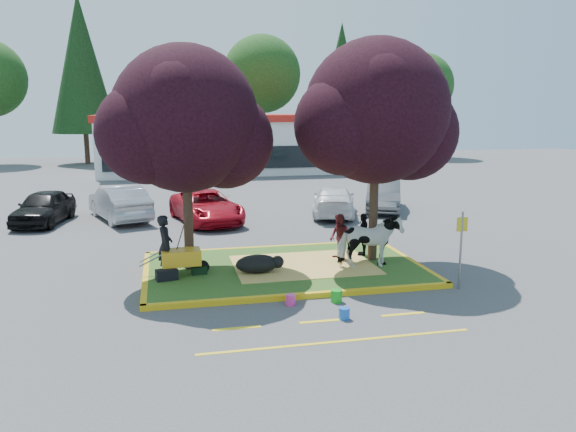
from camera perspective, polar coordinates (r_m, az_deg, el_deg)
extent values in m
plane|color=#424244|center=(17.10, -0.39, -5.60)|extent=(90.00, 90.00, 0.00)
cube|color=#264917|center=(17.08, -0.39, -5.36)|extent=(8.00, 5.00, 0.15)
cube|color=gold|center=(14.68, 1.77, -8.10)|extent=(8.30, 0.16, 0.15)
cube|color=gold|center=(19.52, -2.00, -3.30)|extent=(8.30, 0.16, 0.15)
cube|color=gold|center=(16.73, -14.26, -6.05)|extent=(0.16, 5.30, 0.15)
cube|color=gold|center=(18.35, 12.20, -4.46)|extent=(0.16, 5.30, 0.15)
cube|color=#E5C55E|center=(17.19, 1.57, -4.98)|extent=(4.20, 3.00, 0.01)
cylinder|color=black|center=(16.70, -10.12, 0.58)|extent=(0.28, 0.28, 3.53)
sphere|color=black|center=(16.44, -10.43, 9.69)|extent=(4.20, 4.20, 4.20)
sphere|color=black|center=(16.75, -6.40, 7.66)|extent=(2.86, 2.86, 2.86)
sphere|color=black|center=(16.14, -14.10, 8.19)|extent=(2.86, 2.86, 2.86)
cylinder|color=black|center=(17.66, 8.70, 1.46)|extent=(0.28, 0.28, 3.70)
sphere|color=black|center=(17.44, 8.96, 10.48)|extent=(4.40, 4.40, 4.40)
sphere|color=black|center=(18.11, 12.27, 8.29)|extent=(2.99, 2.99, 2.99)
sphere|color=black|center=(16.78, 5.76, 9.20)|extent=(2.99, 2.99, 2.99)
cube|color=yellow|center=(12.86, -5.22, -11.29)|extent=(1.10, 0.12, 0.01)
cube|color=yellow|center=(13.24, 3.54, -10.60)|extent=(1.10, 0.12, 0.01)
cube|color=yellow|center=(13.90, 11.60, -9.75)|extent=(1.10, 0.12, 0.01)
cube|color=yellow|center=(12.18, 5.15, -12.59)|extent=(6.00, 0.10, 0.01)
cube|color=silver|center=(44.46, -5.59, 7.12)|extent=(20.00, 8.00, 4.00)
cube|color=#AC1A12|center=(44.37, -5.64, 9.89)|extent=(20.40, 8.40, 0.50)
cube|color=black|center=(40.50, -4.85, 5.92)|extent=(19.00, 0.10, 1.60)
cylinder|color=black|center=(53.50, -19.79, 7.12)|extent=(0.44, 0.44, 3.92)
cone|color=black|center=(53.56, -20.26, 14.30)|extent=(5.60, 5.60, 11.90)
cylinder|color=black|center=(54.65, -11.16, 7.17)|extent=(0.44, 0.44, 3.08)
sphere|color=#143811|center=(54.58, -11.37, 12.71)|extent=(6.16, 6.16, 6.16)
cylinder|color=black|center=(54.44, -2.63, 7.64)|extent=(0.44, 0.44, 3.64)
sphere|color=#143811|center=(54.45, -2.68, 14.21)|extent=(7.28, 7.28, 7.28)
cylinder|color=black|center=(56.87, 5.32, 7.67)|extent=(0.44, 0.44, 3.50)
cone|color=black|center=(56.86, 5.43, 13.72)|extent=(5.00, 5.00, 10.62)
cylinder|color=black|center=(58.92, 13.11, 7.41)|extent=(0.44, 0.44, 3.22)
sphere|color=#143811|center=(58.87, 13.34, 12.78)|extent=(6.44, 6.44, 6.44)
imported|color=white|center=(16.90, 8.26, -2.59)|extent=(1.93, 0.95, 1.60)
ellipsoid|color=black|center=(16.33, -3.17, -4.88)|extent=(1.31, 0.84, 0.54)
imported|color=black|center=(16.34, -12.36, -2.92)|extent=(0.42, 0.64, 1.74)
imported|color=#4A151A|center=(17.64, 5.24, -2.17)|extent=(0.67, 0.80, 1.46)
imported|color=black|center=(18.31, 7.67, -1.86)|extent=(0.65, 0.88, 1.39)
cylinder|color=black|center=(16.45, -8.68, -5.14)|extent=(0.40, 0.10, 0.39)
cylinder|color=slate|center=(16.20, -12.09, -5.71)|extent=(0.04, 0.04, 0.28)
cylinder|color=slate|center=(16.66, -12.11, -5.25)|extent=(0.04, 0.04, 0.28)
cube|color=orange|center=(16.34, -10.81, -4.13)|extent=(1.12, 0.71, 0.44)
cylinder|color=slate|center=(16.10, -13.70, -4.39)|extent=(0.71, 0.08, 0.36)
cylinder|color=slate|center=(16.56, -13.68, -3.97)|extent=(0.71, 0.08, 0.36)
cube|color=black|center=(16.05, -12.22, -5.84)|extent=(0.65, 0.44, 0.30)
cube|color=black|center=(16.45, -9.00, -5.44)|extent=(0.45, 0.30, 0.23)
cylinder|color=slate|center=(15.88, 17.13, -3.38)|extent=(0.06, 0.06, 2.14)
cube|color=gold|center=(15.73, 17.28, -0.81)|extent=(0.30, 0.05, 0.38)
cylinder|color=#189D1C|center=(14.45, 4.94, -8.10)|extent=(0.36, 0.36, 0.32)
cylinder|color=#E03189|center=(14.19, 0.28, -8.52)|extent=(0.31, 0.31, 0.27)
cylinder|color=blue|center=(13.35, 5.74, -9.82)|extent=(0.34, 0.34, 0.28)
imported|color=black|center=(26.08, -23.57, 0.82)|extent=(2.40, 4.43, 1.43)
imported|color=#9D9FA5|center=(25.84, -16.77, 1.33)|extent=(3.12, 4.99, 1.55)
imported|color=#AA0E1D|center=(24.47, -8.30, 0.96)|extent=(3.27, 5.33, 1.38)
imported|color=white|center=(25.84, 4.69, 1.52)|extent=(3.18, 4.98, 1.34)
imported|color=#56595D|center=(27.50, 9.67, 2.09)|extent=(3.13, 4.70, 1.46)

